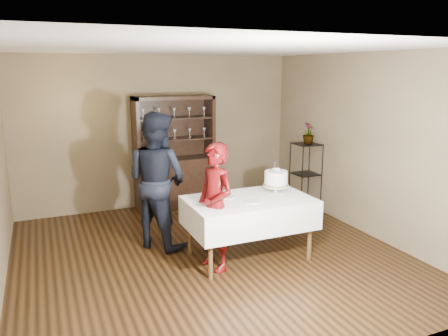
{
  "coord_description": "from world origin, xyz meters",
  "views": [
    {
      "loc": [
        -1.97,
        -5.12,
        2.46
      ],
      "look_at": [
        0.25,
        0.1,
        1.17
      ],
      "focal_mm": 35.0,
      "sensor_mm": 36.0,
      "label": 1
    }
  ],
  "objects_px": {
    "cake_table": "(249,212)",
    "woman": "(215,207)",
    "china_hutch": "(175,171)",
    "cake": "(276,179)",
    "potted_plant": "(309,133)",
    "plant_etagere": "(306,174)",
    "man": "(157,180)"
  },
  "relations": [
    {
      "from": "man",
      "to": "plant_etagere",
      "type": "bearing_deg",
      "value": -115.02
    },
    {
      "from": "plant_etagere",
      "to": "cake",
      "type": "distance_m",
      "value": 1.95
    },
    {
      "from": "plant_etagere",
      "to": "woman",
      "type": "distance_m",
      "value": 2.82
    },
    {
      "from": "plant_etagere",
      "to": "cake",
      "type": "height_order",
      "value": "cake"
    },
    {
      "from": "cake",
      "to": "potted_plant",
      "type": "distance_m",
      "value": 1.97
    },
    {
      "from": "woman",
      "to": "potted_plant",
      "type": "distance_m",
      "value": 2.89
    },
    {
      "from": "plant_etagere",
      "to": "cake",
      "type": "relative_size",
      "value": 2.5
    },
    {
      "from": "china_hutch",
      "to": "cake_table",
      "type": "height_order",
      "value": "china_hutch"
    },
    {
      "from": "plant_etagere",
      "to": "woman",
      "type": "relative_size",
      "value": 0.75
    },
    {
      "from": "china_hutch",
      "to": "cake_table",
      "type": "relative_size",
      "value": 1.24
    },
    {
      "from": "man",
      "to": "potted_plant",
      "type": "bearing_deg",
      "value": -115.18
    },
    {
      "from": "potted_plant",
      "to": "man",
      "type": "bearing_deg",
      "value": -168.94
    },
    {
      "from": "plant_etagere",
      "to": "cake",
      "type": "xyz_separation_m",
      "value": [
        -1.37,
        -1.34,
        0.35
      ]
    },
    {
      "from": "china_hutch",
      "to": "potted_plant",
      "type": "relative_size",
      "value": 5.51
    },
    {
      "from": "potted_plant",
      "to": "cake",
      "type": "bearing_deg",
      "value": -136.21
    },
    {
      "from": "plant_etagere",
      "to": "man",
      "type": "xyz_separation_m",
      "value": [
        -2.81,
        -0.56,
        0.3
      ]
    },
    {
      "from": "plant_etagere",
      "to": "cake_table",
      "type": "bearing_deg",
      "value": -141.72
    },
    {
      "from": "cake",
      "to": "china_hutch",
      "type": "bearing_deg",
      "value": 106.51
    },
    {
      "from": "plant_etagere",
      "to": "woman",
      "type": "height_order",
      "value": "woman"
    },
    {
      "from": "woman",
      "to": "cake",
      "type": "relative_size",
      "value": 3.33
    },
    {
      "from": "cake_table",
      "to": "woman",
      "type": "bearing_deg",
      "value": -166.64
    },
    {
      "from": "cake",
      "to": "potted_plant",
      "type": "relative_size",
      "value": 1.32
    },
    {
      "from": "cake_table",
      "to": "potted_plant",
      "type": "xyz_separation_m",
      "value": [
        1.84,
        1.43,
        0.75
      ]
    },
    {
      "from": "man",
      "to": "woman",
      "type": "bearing_deg",
      "value": 168.77
    },
    {
      "from": "cake_table",
      "to": "woman",
      "type": "xyz_separation_m",
      "value": [
        -0.53,
        -0.13,
        0.18
      ]
    },
    {
      "from": "woman",
      "to": "man",
      "type": "height_order",
      "value": "man"
    },
    {
      "from": "china_hutch",
      "to": "cake",
      "type": "distance_m",
      "value": 2.52
    },
    {
      "from": "cake",
      "to": "potted_plant",
      "type": "xyz_separation_m",
      "value": [
        1.39,
        1.34,
        0.37
      ]
    },
    {
      "from": "woman",
      "to": "potted_plant",
      "type": "height_order",
      "value": "woman"
    },
    {
      "from": "cake_table",
      "to": "woman",
      "type": "relative_size",
      "value": 1.01
    },
    {
      "from": "plant_etagere",
      "to": "man",
      "type": "bearing_deg",
      "value": -168.78
    },
    {
      "from": "china_hutch",
      "to": "cake",
      "type": "xyz_separation_m",
      "value": [
        0.71,
        -2.39,
        0.34
      ]
    }
  ]
}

